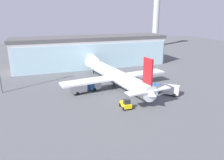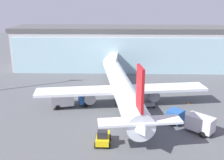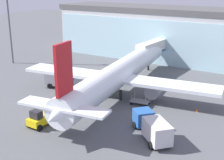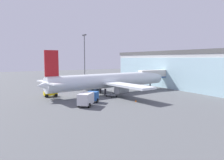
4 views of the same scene
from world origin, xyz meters
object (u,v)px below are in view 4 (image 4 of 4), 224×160
object	(u,v)px
catering_truck	(89,85)
safety_cone_nose	(84,95)
jet_bridge	(158,74)
pushback_tug	(50,93)
safety_cone_wingtip	(136,101)
apron_light_mast	(84,54)
airplane	(109,81)
fuel_truck	(88,98)
baggage_cart	(111,95)

from	to	relation	value
catering_truck	safety_cone_nose	distance (m)	12.06
jet_bridge	pushback_tug	size ratio (longest dim) A/B	4.15
safety_cone_wingtip	pushback_tug	bearing A→B (deg)	-138.29
safety_cone_wingtip	apron_light_mast	bearing A→B (deg)	171.02
airplane	catering_truck	bearing A→B (deg)	93.93
apron_light_mast	catering_truck	xyz separation A→B (m)	(20.77, -7.74, -9.79)
safety_cone_nose	fuel_truck	bearing A→B (deg)	-18.54
jet_bridge	fuel_truck	xyz separation A→B (m)	(11.66, -29.76, -3.02)
safety_cone_nose	baggage_cart	bearing A→B (deg)	53.01
catering_truck	fuel_truck	size ratio (longest dim) A/B	1.13
jet_bridge	fuel_truck	size ratio (longest dim) A/B	2.02
apron_light_mast	airplane	distance (m)	32.02
baggage_cart	safety_cone_wingtip	world-z (taller)	baggage_cart
airplane	safety_cone_nose	distance (m)	8.47
safety_cone_nose	airplane	bearing A→B (deg)	94.50
jet_bridge	pushback_tug	xyz separation A→B (m)	(-1.97, -33.93, -3.51)
jet_bridge	apron_light_mast	size ratio (longest dim) A/B	0.72
fuel_truck	safety_cone_wingtip	bearing A→B (deg)	-59.83
apron_light_mast	pushback_tug	world-z (taller)	apron_light_mast
jet_bridge	airplane	world-z (taller)	airplane
jet_bridge	fuel_truck	world-z (taller)	jet_bridge
baggage_cart	safety_cone_wingtip	bearing A→B (deg)	-175.72
apron_light_mast	safety_cone_wingtip	distance (m)	45.38
catering_truck	safety_cone_wingtip	size ratio (longest dim) A/B	13.86
airplane	catering_truck	xyz separation A→B (m)	(-9.70, -1.68, -2.02)
apron_light_mast	pushback_tug	bearing A→B (deg)	-38.05
pushback_tug	safety_cone_nose	size ratio (longest dim) A/B	5.97
airplane	fuel_truck	bearing A→B (deg)	-142.72
jet_bridge	fuel_truck	distance (m)	32.10
fuel_truck	apron_light_mast	bearing A→B (deg)	21.57
fuel_truck	catering_truck	bearing A→B (deg)	19.26
baggage_cart	airplane	bearing A→B (deg)	-30.84
jet_bridge	baggage_cart	world-z (taller)	jet_bridge
jet_bridge	airplane	xyz separation A→B (m)	(1.24, -18.65, -1.00)
catering_truck	safety_cone_nose	world-z (taller)	catering_truck
jet_bridge	safety_cone_wingtip	size ratio (longest dim) A/B	24.77
fuel_truck	jet_bridge	bearing A→B (deg)	-24.26
baggage_cart	jet_bridge	bearing A→B (deg)	-79.56
fuel_truck	safety_cone_nose	size ratio (longest dim) A/B	12.29
catering_truck	fuel_truck	distance (m)	22.22
safety_cone_wingtip	safety_cone_nose	bearing A→B (deg)	-150.56
airplane	catering_truck	distance (m)	10.05
apron_light_mast	fuel_truck	xyz separation A→B (m)	(40.89, -17.16, -9.79)
apron_light_mast	pushback_tug	xyz separation A→B (m)	(27.26, -21.34, -10.28)
baggage_cart	pushback_tug	size ratio (longest dim) A/B	0.90
jet_bridge	apron_light_mast	xyz separation A→B (m)	(-29.23, -12.60, 6.77)
apron_light_mast	fuel_truck	size ratio (longest dim) A/B	2.81
jet_bridge	apron_light_mast	bearing A→B (deg)	117.88
safety_cone_wingtip	baggage_cart	bearing A→B (deg)	-170.05
jet_bridge	safety_cone_nose	xyz separation A→B (m)	(1.86, -26.47, -4.21)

